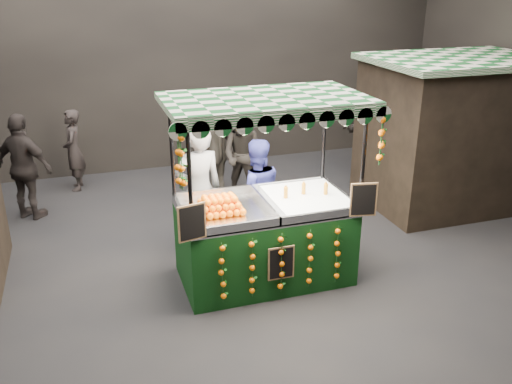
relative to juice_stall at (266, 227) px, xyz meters
name	(u,v)px	position (x,y,z in m)	size (l,w,h in m)	color
ground	(236,279)	(-0.40, 0.10, -0.78)	(12.00, 12.00, 0.00)	black
market_hall	(232,21)	(-0.40, 0.10, 2.61)	(12.10, 10.10, 5.05)	black
neighbour_stall_right	(452,132)	(4.00, 1.60, 0.53)	(3.00, 2.20, 2.60)	black
juice_stall	(266,227)	(0.00, 0.00, 0.00)	(2.58, 1.52, 2.50)	black
vendor_grey	(199,190)	(-0.66, 1.08, 0.19)	(0.76, 0.56, 1.94)	gray
vendor_blue	(256,194)	(0.18, 1.00, 0.07)	(0.87, 0.70, 1.68)	navy
shopper_1	(244,156)	(0.53, 2.78, 0.08)	(1.05, 1.01, 1.71)	black
shopper_2	(25,167)	(-3.15, 3.15, 0.13)	(1.11, 1.00, 1.81)	#2A2322
shopper_3	(220,146)	(0.17, 3.12, 0.19)	(1.43, 1.30, 1.92)	#2A2722
shopper_5	(374,136)	(3.54, 3.42, 0.01)	(1.35, 1.36, 1.57)	#2D2724
shopper_6	(74,150)	(-2.38, 4.32, 0.00)	(0.42, 0.60, 1.55)	#282221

